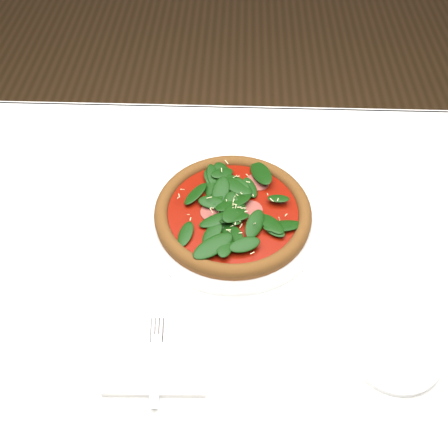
{
  "coord_description": "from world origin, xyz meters",
  "views": [
    {
      "loc": [
        0.03,
        -0.53,
        1.45
      ],
      "look_at": [
        0.01,
        0.04,
        0.77
      ],
      "focal_mm": 40.0,
      "sensor_mm": 36.0,
      "label": 1
    }
  ],
  "objects": [
    {
      "name": "pizza",
      "position": [
        0.03,
        0.07,
        0.78
      ],
      "size": [
        0.33,
        0.33,
        0.04
      ],
      "rotation": [
        0.0,
        0.0,
        0.17
      ],
      "color": "brown",
      "rests_on": "plate"
    },
    {
      "name": "fork",
      "position": [
        -0.08,
        -0.21,
        0.76
      ],
      "size": [
        0.03,
        0.14,
        0.0
      ],
      "rotation": [
        0.0,
        0.0,
        0.08
      ],
      "color": "#BCBDC1",
      "rests_on": "napkin"
    },
    {
      "name": "dining_table",
      "position": [
        0.0,
        0.0,
        0.65
      ],
      "size": [
        1.21,
        0.81,
        0.75
      ],
      "color": "white",
      "rests_on": "ground"
    },
    {
      "name": "plate",
      "position": [
        0.03,
        0.07,
        0.76
      ],
      "size": [
        0.33,
        0.33,
        0.01
      ],
      "color": "silver",
      "rests_on": "dining_table"
    },
    {
      "name": "ground",
      "position": [
        0.0,
        0.0,
        0.0
      ],
      "size": [
        6.0,
        6.0,
        0.0
      ],
      "primitive_type": "plane",
      "color": "brown",
      "rests_on": "ground"
    },
    {
      "name": "saucer_near",
      "position": [
        0.28,
        -0.19,
        0.76
      ],
      "size": [
        0.14,
        0.14,
        0.01
      ],
      "color": "silver",
      "rests_on": "dining_table"
    },
    {
      "name": "napkin",
      "position": [
        -0.08,
        -0.23,
        0.76
      ],
      "size": [
        0.15,
        0.07,
        0.01
      ],
      "primitive_type": "cube",
      "rotation": [
        0.0,
        0.0,
        0.02
      ],
      "color": "white",
      "rests_on": "dining_table"
    }
  ]
}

